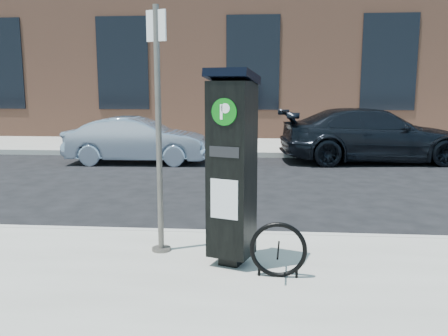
# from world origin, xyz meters

# --- Properties ---
(ground) EXTENTS (120.00, 120.00, 0.00)m
(ground) POSITION_xyz_m (0.00, 0.00, 0.00)
(ground) COLOR black
(ground) RESTS_ON ground
(sidewalk_far) EXTENTS (60.00, 12.00, 0.15)m
(sidewalk_far) POSITION_xyz_m (0.00, 14.00, 0.07)
(sidewalk_far) COLOR gray
(sidewalk_far) RESTS_ON ground
(curb_near) EXTENTS (60.00, 0.12, 0.16)m
(curb_near) POSITION_xyz_m (0.00, -0.02, 0.07)
(curb_near) COLOR #9E9B93
(curb_near) RESTS_ON ground
(curb_far) EXTENTS (60.00, 0.12, 0.16)m
(curb_far) POSITION_xyz_m (0.00, 8.02, 0.07)
(curb_far) COLOR #9E9B93
(curb_far) RESTS_ON ground
(building) EXTENTS (28.00, 10.05, 8.25)m
(building) POSITION_xyz_m (-0.00, 17.00, 4.15)
(building) COLOR brown
(building) RESTS_ON ground
(parking_kiosk) EXTENTS (0.61, 0.57, 2.15)m
(parking_kiosk) POSITION_xyz_m (0.10, -1.20, 1.25)
(parking_kiosk) COLOR black
(parking_kiosk) RESTS_ON sidewalk_near
(sign_pole) EXTENTS (0.24, 0.23, 2.86)m
(sign_pole) POSITION_xyz_m (-0.78, -0.83, 1.57)
(sign_pole) COLOR #5A5550
(sign_pole) RESTS_ON sidewalk_near
(bike_rack) EXTENTS (0.60, 0.08, 0.59)m
(bike_rack) POSITION_xyz_m (0.60, -1.53, 0.44)
(bike_rack) COLOR black
(bike_rack) RESTS_ON sidewalk_near
(car_silver) EXTENTS (3.94, 1.51, 1.28)m
(car_silver) POSITION_xyz_m (-3.06, 6.63, 0.64)
(car_silver) COLOR #8E9EB5
(car_silver) RESTS_ON ground
(car_dark) EXTENTS (5.41, 2.64, 1.52)m
(car_dark) POSITION_xyz_m (3.52, 7.40, 0.76)
(car_dark) COLOR black
(car_dark) RESTS_ON ground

